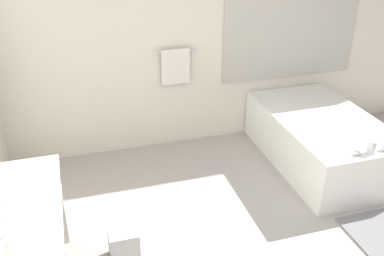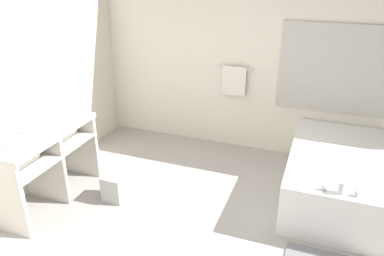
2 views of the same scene
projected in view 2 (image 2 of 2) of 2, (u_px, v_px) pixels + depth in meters
ground_plane at (203, 249)px, 3.52m from camera, size 16.00×16.00×0.00m
wall_back_with_blinds at (262, 55)px, 4.85m from camera, size 7.40×0.13×2.70m
vanity_counter at (44, 149)px, 4.02m from camera, size 0.59×1.25×0.86m
sink_faucet at (37, 114)px, 4.08m from camera, size 0.09×0.04×0.18m
bathtub at (337, 174)px, 4.16m from camera, size 1.03×1.76×0.67m
water_bottle_1 at (10, 129)px, 3.70m from camera, size 0.07×0.07×0.21m
water_bottle_3 at (27, 125)px, 3.79m from camera, size 0.07×0.07×0.20m
soap_dispenser at (4, 142)px, 3.47m from camera, size 0.06×0.06×0.19m
waste_bin at (115, 187)px, 4.20m from camera, size 0.23×0.23×0.30m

